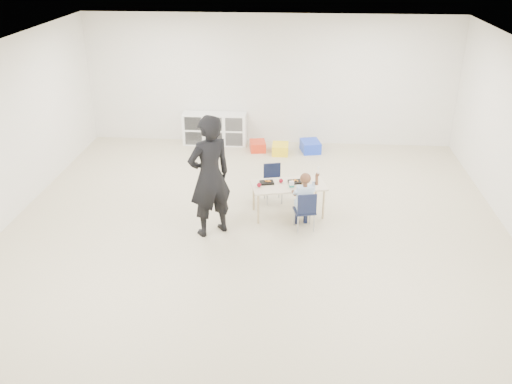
# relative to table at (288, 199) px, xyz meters

# --- Properties ---
(room) EXTENTS (9.00, 9.02, 2.80)m
(room) POSITION_rel_table_xyz_m (-0.51, -1.00, 1.12)
(room) COLOR beige
(room) RESTS_ON ground
(table) EXTENTS (1.31, 0.87, 0.55)m
(table) POSITION_rel_table_xyz_m (0.00, 0.00, 0.00)
(table) COLOR beige
(table) RESTS_ON ground
(chair_near) EXTENTS (0.38, 0.37, 0.66)m
(chair_near) POSITION_rel_table_xyz_m (0.27, -0.47, 0.05)
(chair_near) COLOR #111833
(chair_near) RESTS_ON ground
(chair_far) EXTENTS (0.38, 0.37, 0.66)m
(chair_far) POSITION_rel_table_xyz_m (-0.27, 0.47, 0.05)
(chair_far) COLOR #111833
(chair_far) RESTS_ON ground
(child) EXTENTS (0.53, 0.53, 1.04)m
(child) POSITION_rel_table_xyz_m (0.27, -0.47, 0.24)
(child) COLOR #BCDAFF
(child) RESTS_ON chair_near
(lunch_tray_near) EXTENTS (0.25, 0.21, 0.03)m
(lunch_tray_near) POSITION_rel_table_xyz_m (0.11, 0.07, 0.29)
(lunch_tray_near) COLOR black
(lunch_tray_near) RESTS_ON table
(lunch_tray_far) EXTENTS (0.25, 0.21, 0.03)m
(lunch_tray_far) POSITION_rel_table_xyz_m (-0.36, 0.01, 0.29)
(lunch_tray_far) COLOR black
(lunch_tray_far) RESTS_ON table
(milk_carton) EXTENTS (0.08, 0.08, 0.10)m
(milk_carton) POSITION_rel_table_xyz_m (0.05, -0.11, 0.32)
(milk_carton) COLOR white
(milk_carton) RESTS_ON table
(bread_roll) EXTENTS (0.09, 0.09, 0.07)m
(bread_roll) POSITION_rel_table_xyz_m (0.26, -0.04, 0.31)
(bread_roll) COLOR #B28349
(bread_roll) RESTS_ON table
(apple_near) EXTENTS (0.07, 0.07, 0.07)m
(apple_near) POSITION_rel_table_xyz_m (-0.13, 0.05, 0.31)
(apple_near) COLOR maroon
(apple_near) RESTS_ON table
(apple_far) EXTENTS (0.07, 0.07, 0.07)m
(apple_far) POSITION_rel_table_xyz_m (-0.47, -0.15, 0.31)
(apple_far) COLOR maroon
(apple_far) RESTS_ON table
(cubby_shelf) EXTENTS (1.40, 0.40, 0.70)m
(cubby_shelf) POSITION_rel_table_xyz_m (-1.71, 3.28, 0.07)
(cubby_shelf) COLOR white
(cubby_shelf) RESTS_ON ground
(adult) EXTENTS (0.84, 0.79, 1.93)m
(adult) POSITION_rel_table_xyz_m (-1.18, -0.71, 0.68)
(adult) COLOR black
(adult) RESTS_ON ground
(bin_red) EXTENTS (0.39, 0.47, 0.20)m
(bin_red) POSITION_rel_table_xyz_m (-0.72, 2.93, -0.18)
(bin_red) COLOR red
(bin_red) RESTS_ON ground
(bin_yellow) EXTENTS (0.34, 0.44, 0.21)m
(bin_yellow) POSITION_rel_table_xyz_m (-0.23, 2.77, -0.17)
(bin_yellow) COLOR yellow
(bin_yellow) RESTS_ON ground
(bin_blue) EXTENTS (0.47, 0.56, 0.24)m
(bin_blue) POSITION_rel_table_xyz_m (0.42, 2.95, -0.16)
(bin_blue) COLOR blue
(bin_blue) RESTS_ON ground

